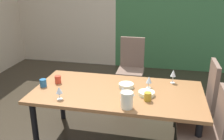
{
  "coord_description": "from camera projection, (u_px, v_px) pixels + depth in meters",
  "views": [
    {
      "loc": [
        0.73,
        -2.74,
        1.99
      ],
      "look_at": [
        0.09,
        0.27,
        0.85
      ],
      "focal_mm": 40.0,
      "sensor_mm": 36.0,
      "label": 1
    }
  ],
  "objects": [
    {
      "name": "ground_plane",
      "position": [
        101.0,
        136.0,
        3.36
      ],
      "size": [
        5.75,
        5.88,
        0.02
      ],
      "primitive_type": "cube",
      "color": "#2F271C"
    },
    {
      "name": "back_panel_interior",
      "position": [
        64.0,
        11.0,
        5.88
      ],
      "size": [
        2.51,
        0.1,
        2.51
      ],
      "primitive_type": "cube",
      "color": "beige",
      "rests_on": "ground_plane"
    },
    {
      "name": "garden_window_panel",
      "position": [
        190.0,
        14.0,
        5.32
      ],
      "size": [
        3.24,
        0.1,
        2.51
      ],
      "primitive_type": "cube",
      "color": "#396A3C",
      "rests_on": "ground_plane"
    },
    {
      "name": "dining_table",
      "position": [
        118.0,
        96.0,
        3.0
      ],
      "size": [
        2.01,
        1.0,
        0.72
      ],
      "color": "#946138",
      "rests_on": "ground_plane"
    },
    {
      "name": "chair_right_near",
      "position": [
        208.0,
        128.0,
        2.55
      ],
      "size": [
        0.44,
        0.44,
        0.98
      ],
      "rotation": [
        0.0,
        0.0,
        1.57
      ],
      "color": "brown",
      "rests_on": "ground_plane"
    },
    {
      "name": "chair_right_far",
      "position": [
        201.0,
        98.0,
        3.12
      ],
      "size": [
        0.44,
        0.44,
        1.05
      ],
      "rotation": [
        0.0,
        0.0,
        1.57
      ],
      "color": "brown",
      "rests_on": "ground_plane"
    },
    {
      "name": "chair_head_far",
      "position": [
        131.0,
        65.0,
        4.33
      ],
      "size": [
        0.44,
        0.45,
        1.03
      ],
      "rotation": [
        0.0,
        0.0,
        3.14
      ],
      "color": "brown",
      "rests_on": "ground_plane"
    },
    {
      "name": "wine_glass_near_window",
      "position": [
        123.0,
        90.0,
        2.71
      ],
      "size": [
        0.06,
        0.06,
        0.16
      ],
      "color": "silver",
      "rests_on": "dining_table"
    },
    {
      "name": "wine_glass_left",
      "position": [
        149.0,
        80.0,
        3.02
      ],
      "size": [
        0.07,
        0.07,
        0.15
      ],
      "color": "silver",
      "rests_on": "dining_table"
    },
    {
      "name": "wine_glass_right",
      "position": [
        59.0,
        90.0,
        2.73
      ],
      "size": [
        0.07,
        0.07,
        0.15
      ],
      "color": "silver",
      "rests_on": "dining_table"
    },
    {
      "name": "wine_glass_front",
      "position": [
        173.0,
        73.0,
        3.15
      ],
      "size": [
        0.07,
        0.07,
        0.18
      ],
      "color": "silver",
      "rests_on": "dining_table"
    },
    {
      "name": "serving_bowl_near_shelf",
      "position": [
        126.0,
        86.0,
        3.05
      ],
      "size": [
        0.18,
        0.18,
        0.05
      ],
      "primitive_type": "cylinder",
      "color": "silver",
      "rests_on": "dining_table"
    },
    {
      "name": "serving_bowl_east",
      "position": [
        147.0,
        93.0,
        2.85
      ],
      "size": [
        0.19,
        0.19,
        0.05
      ],
      "primitive_type": "cylinder",
      "color": "#E5F0C7",
      "rests_on": "dining_table"
    },
    {
      "name": "cup_rear",
      "position": [
        148.0,
        97.0,
        2.72
      ],
      "size": [
        0.08,
        0.08,
        0.1
      ],
      "primitive_type": "cylinder",
      "color": "#AB8724",
      "rests_on": "dining_table"
    },
    {
      "name": "cup_center",
      "position": [
        58.0,
        79.0,
        3.18
      ],
      "size": [
        0.08,
        0.08,
        0.1
      ],
      "primitive_type": "cylinder",
      "color": "red",
      "rests_on": "dining_table"
    },
    {
      "name": "cup_west",
      "position": [
        43.0,
        83.0,
        3.08
      ],
      "size": [
        0.08,
        0.08,
        0.09
      ],
      "primitive_type": "cylinder",
      "color": "#225A89",
      "rests_on": "dining_table"
    },
    {
      "name": "pitcher_north",
      "position": [
        127.0,
        100.0,
        2.56
      ],
      "size": [
        0.14,
        0.13,
        0.18
      ],
      "color": "#EAEACF",
      "rests_on": "dining_table"
    }
  ]
}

